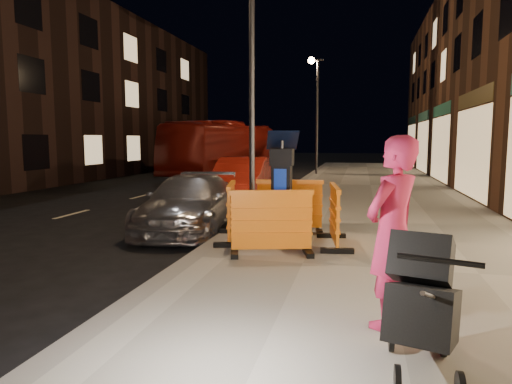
% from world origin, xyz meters
% --- Properties ---
extents(ground_plane, '(120.00, 120.00, 0.00)m').
position_xyz_m(ground_plane, '(0.00, 0.00, 0.00)').
color(ground_plane, black).
rests_on(ground_plane, ground).
extents(sidewalk, '(6.00, 60.00, 0.15)m').
position_xyz_m(sidewalk, '(3.00, 0.00, 0.07)').
color(sidewalk, gray).
rests_on(sidewalk, ground).
extents(kerb, '(0.30, 60.00, 0.15)m').
position_xyz_m(kerb, '(0.00, 0.00, 0.07)').
color(kerb, slate).
rests_on(kerb, ground).
extents(parking_kiosk, '(0.70, 0.70, 1.90)m').
position_xyz_m(parking_kiosk, '(1.20, 1.33, 1.10)').
color(parking_kiosk, black).
rests_on(parking_kiosk, sidewalk).
extents(barrier_front, '(1.46, 0.90, 1.06)m').
position_xyz_m(barrier_front, '(1.20, 0.38, 0.68)').
color(barrier_front, orange).
rests_on(barrier_front, sidewalk).
extents(barrier_back, '(1.42, 0.73, 1.06)m').
position_xyz_m(barrier_back, '(1.20, 2.28, 0.68)').
color(barrier_back, orange).
rests_on(barrier_back, sidewalk).
extents(barrier_kerbside, '(0.84, 1.45, 1.06)m').
position_xyz_m(barrier_kerbside, '(0.25, 1.33, 0.68)').
color(barrier_kerbside, orange).
rests_on(barrier_kerbside, sidewalk).
extents(barrier_bldgside, '(0.75, 1.43, 1.06)m').
position_xyz_m(barrier_bldgside, '(2.15, 1.33, 0.68)').
color(barrier_bldgside, orange).
rests_on(barrier_bldgside, sidewalk).
extents(car_silver, '(2.12, 4.31, 1.21)m').
position_xyz_m(car_silver, '(-1.13, 2.76, 0.00)').
color(car_silver, silver).
rests_on(car_silver, ground).
extents(car_red, '(1.79, 4.44, 1.43)m').
position_xyz_m(car_red, '(-1.14, 7.42, 0.00)').
color(car_red, '#A71E12').
rests_on(car_red, ground).
extents(bus_doubledecker, '(3.70, 10.83, 2.96)m').
position_xyz_m(bus_doubledecker, '(-4.80, 17.59, 0.00)').
color(bus_doubledecker, maroon).
rests_on(bus_doubledecker, ground).
extents(man, '(0.78, 0.83, 1.91)m').
position_xyz_m(man, '(2.90, -2.13, 1.11)').
color(man, '#BB204B').
rests_on(man, sidewalk).
extents(stroller, '(0.78, 0.99, 1.08)m').
position_xyz_m(stroller, '(3.10, -3.03, 0.69)').
color(stroller, black).
rests_on(stroller, sidewalk).
extents(street_lamp_mid, '(0.12, 0.12, 6.00)m').
position_xyz_m(street_lamp_mid, '(0.25, 3.00, 3.15)').
color(street_lamp_mid, '#3F3F44').
rests_on(street_lamp_mid, sidewalk).
extents(street_lamp_far, '(0.12, 0.12, 6.00)m').
position_xyz_m(street_lamp_far, '(0.25, 18.00, 3.15)').
color(street_lamp_far, '#3F3F44').
rests_on(street_lamp_far, sidewalk).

